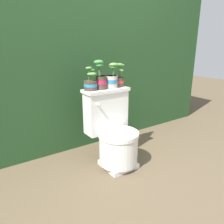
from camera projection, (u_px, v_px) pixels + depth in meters
ground_plane at (117, 165)px, 2.13m from camera, size 12.00×12.00×0.00m
hedge_backdrop at (66, 65)px, 2.73m from camera, size 3.71×1.07×1.76m
toilet at (113, 133)px, 2.09m from camera, size 0.44×0.49×0.73m
potted_plant_left at (91, 83)px, 1.97m from camera, size 0.12×0.12×0.21m
potted_plant_midleft at (101, 78)px, 2.01m from camera, size 0.11×0.10×0.27m
potted_plant_middle at (112, 79)px, 2.07m from camera, size 0.14×0.12×0.24m
potted_plant_midright at (119, 79)px, 2.14m from camera, size 0.12×0.11×0.23m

